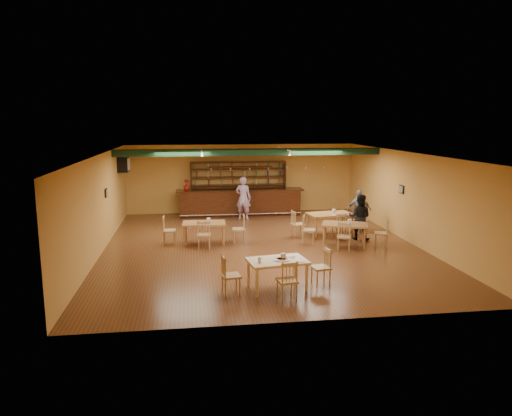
{
  "coord_description": "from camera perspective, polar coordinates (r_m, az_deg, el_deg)",
  "views": [
    {
      "loc": [
        -2.23,
        -14.91,
        4.03
      ],
      "look_at": [
        -0.08,
        0.6,
        1.15
      ],
      "focal_mm": 33.45,
      "sensor_mm": 36.0,
      "label": 1
    }
  ],
  "objects": [
    {
      "name": "track_rail_left",
      "position": [
        18.35,
        -6.58,
        6.95
      ],
      "size": [
        0.05,
        2.5,
        0.05
      ],
      "primitive_type": "cube",
      "color": "white",
      "rests_on": "ceiling"
    },
    {
      "name": "ac_unit",
      "position": [
        19.35,
        -15.55,
        5.06
      ],
      "size": [
        0.34,
        0.7,
        0.48
      ],
      "primitive_type": "cube",
      "color": "white",
      "rests_on": "wall_left"
    },
    {
      "name": "patron_bar",
      "position": [
        19.61,
        -1.54,
        1.2
      ],
      "size": [
        0.76,
        0.64,
        1.78
      ],
      "primitive_type": "imported",
      "rotation": [
        0.0,
        0.0,
        2.76
      ],
      "color": "#9152B2",
      "rests_on": "ground"
    },
    {
      "name": "floor",
      "position": [
        15.6,
        0.6,
        -4.54
      ],
      "size": [
        12.0,
        12.0,
        0.0
      ],
      "primitive_type": "plane",
      "color": "#593219",
      "rests_on": "ground"
    },
    {
      "name": "parmesan_shaker",
      "position": [
        11.26,
        0.45,
        -6.26
      ],
      "size": [
        0.08,
        0.08,
        0.11
      ],
      "primitive_type": "cylinder",
      "rotation": [
        0.0,
        0.0,
        0.15
      ],
      "color": "#EAE5C6",
      "rests_on": "near_table"
    },
    {
      "name": "dining_table_a",
      "position": [
        15.95,
        -6.21,
        -2.97
      ],
      "size": [
        1.45,
        0.91,
        0.71
      ],
      "primitive_type": "cube",
      "rotation": [
        0.0,
        0.0,
        -0.04
      ],
      "color": "#A27939",
      "rests_on": "ground"
    },
    {
      "name": "side_plate",
      "position": [
        11.4,
        5.45,
        -6.34
      ],
      "size": [
        0.25,
        0.25,
        0.01
      ],
      "primitive_type": "cylinder",
      "rotation": [
        0.0,
        0.0,
        0.15
      ],
      "color": "white",
      "rests_on": "near_table"
    },
    {
      "name": "patron_right_b",
      "position": [
        18.03,
        12.2,
        -0.27
      ],
      "size": [
        0.95,
        0.55,
        1.51
      ],
      "primitive_type": "imported",
      "rotation": [
        0.0,
        0.0,
        2.92
      ],
      "color": "slate",
      "rests_on": "ground"
    },
    {
      "name": "poinsettia",
      "position": [
        20.24,
        -8.3,
        2.74
      ],
      "size": [
        0.34,
        0.34,
        0.47
      ],
      "primitive_type": "imported",
      "rotation": [
        0.0,
        0.0,
        0.35
      ],
      "color": "#AF1710",
      "rests_on": "bar_counter"
    },
    {
      "name": "back_bar_hutch",
      "position": [
        20.99,
        -2.1,
        2.5
      ],
      "size": [
        4.19,
        0.4,
        2.28
      ],
      "primitive_type": "cube",
      "color": "black",
      "rests_on": "ground"
    },
    {
      "name": "pizza_server",
      "position": [
        11.57,
        3.73,
        -6.01
      ],
      "size": [
        0.33,
        0.12,
        0.0
      ],
      "primitive_type": "cube",
      "rotation": [
        0.0,
        0.0,
        0.1
      ],
      "color": "silver",
      "rests_on": "pizza_tray"
    },
    {
      "name": "picture_right",
      "position": [
        17.17,
        17.01,
        2.16
      ],
      "size": [
        0.04,
        0.34,
        0.28
      ],
      "primitive_type": "cube",
      "color": "black",
      "rests_on": "wall_right"
    },
    {
      "name": "bar_counter",
      "position": [
        20.46,
        -1.91,
        0.66
      ],
      "size": [
        5.42,
        0.85,
        1.13
      ],
      "primitive_type": "cube",
      "color": "black",
      "rests_on": "ground"
    },
    {
      "name": "track_rail_right",
      "position": [
        18.7,
        3.35,
        7.06
      ],
      "size": [
        0.05,
        2.5,
        0.05
      ],
      "primitive_type": "cube",
      "color": "white",
      "rests_on": "ceiling"
    },
    {
      "name": "dining_table_b",
      "position": [
        17.23,
        8.81,
        -1.91
      ],
      "size": [
        1.68,
        1.17,
        0.78
      ],
      "primitive_type": "cube",
      "rotation": [
        0.0,
        0.0,
        0.16
      ],
      "color": "#A27939",
      "rests_on": "ground"
    },
    {
      "name": "picture_left",
      "position": [
        16.31,
        -17.48,
        1.73
      ],
      "size": [
        0.04,
        0.34,
        0.28
      ],
      "primitive_type": "cube",
      "color": "black",
      "rests_on": "wall_left"
    },
    {
      "name": "napkin_stack",
      "position": [
        11.73,
        4.06,
        -5.79
      ],
      "size": [
        0.23,
        0.19,
        0.03
      ],
      "primitive_type": "cube",
      "rotation": [
        0.0,
        0.0,
        0.19
      ],
      "color": "white",
      "rests_on": "near_table"
    },
    {
      "name": "near_table",
      "position": [
        11.59,
        2.54,
        -7.98
      ],
      "size": [
        1.5,
        1.09,
        0.74
      ],
      "primitive_type": "cube",
      "rotation": [
        0.0,
        0.0,
        0.15
      ],
      "color": "beige",
      "rests_on": "ground"
    },
    {
      "name": "pizza_tray",
      "position": [
        11.5,
        3.05,
        -6.16
      ],
      "size": [
        0.49,
        0.49,
        0.01
      ],
      "primitive_type": "cylinder",
      "rotation": [
        0.0,
        0.0,
        -0.27
      ],
      "color": "silver",
      "rests_on": "near_table"
    },
    {
      "name": "dining_table_d",
      "position": [
        15.87,
        10.53,
        -3.12
      ],
      "size": [
        1.65,
        1.3,
        0.72
      ],
      "primitive_type": "cube",
      "rotation": [
        0.0,
        0.0,
        -0.34
      ],
      "color": "#A27939",
      "rests_on": "ground"
    },
    {
      "name": "ceiling_beam",
      "position": [
        17.89,
        -0.71,
        6.7
      ],
      "size": [
        10.0,
        0.3,
        0.25
      ],
      "primitive_type": "cube",
      "color": "black",
      "rests_on": "ceiling"
    },
    {
      "name": "patron_right_a",
      "position": [
        16.66,
        12.27,
        -1.06
      ],
      "size": [
        0.96,
        0.89,
        1.57
      ],
      "primitive_type": "imported",
      "rotation": [
        0.0,
        0.0,
        2.63
      ],
      "color": "black",
      "rests_on": "ground"
    }
  ]
}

